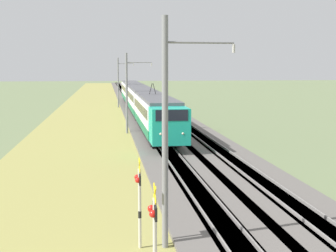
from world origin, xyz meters
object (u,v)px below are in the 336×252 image
at_px(passenger_train, 140,99).
at_px(catenary_mast_near, 167,132).
at_px(crossing_signal_aux, 139,195).
at_px(crossing_signal_near, 154,236).
at_px(catenary_mast_mid, 127,93).
at_px(catenary_mast_far, 119,82).

distance_m(passenger_train, catenary_mast_near, 45.67).
relative_size(passenger_train, crossing_signal_aux, 17.37).
distance_m(passenger_train, crossing_signal_aux, 45.63).
bearing_deg(passenger_train, catenary_mast_near, -3.10).
height_order(crossing_signal_near, catenary_mast_mid, catenary_mast_mid).
relative_size(crossing_signal_aux, catenary_mast_far, 0.43).
relative_size(crossing_signal_aux, catenary_mast_near, 0.41).
xyz_separation_m(catenary_mast_near, catenary_mast_mid, (28.96, -0.00, -0.23)).
relative_size(catenary_mast_near, catenary_mast_far, 1.05).
bearing_deg(passenger_train, crossing_signal_aux, -4.32).
bearing_deg(passenger_train, catenary_mast_mid, -8.45).
distance_m(catenary_mast_mid, catenary_mast_far, 28.96).
xyz_separation_m(crossing_signal_near, crossing_signal_aux, (4.29, 0.09, -0.11)).
bearing_deg(catenary_mast_mid, crossing_signal_aux, 178.07).
bearing_deg(catenary_mast_mid, catenary_mast_near, 179.99).
xyz_separation_m(crossing_signal_aux, catenary_mast_far, (57.87, -0.97, 2.02)).
relative_size(passenger_train, catenary_mast_mid, 7.48).
distance_m(passenger_train, crossing_signal_near, 49.90).
height_order(crossing_signal_near, catenary_mast_far, catenary_mast_far).
relative_size(passenger_train, catenary_mast_far, 7.43).
bearing_deg(catenary_mast_far, passenger_train, -168.72).
bearing_deg(crossing_signal_aux, catenary_mast_mid, -91.93).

